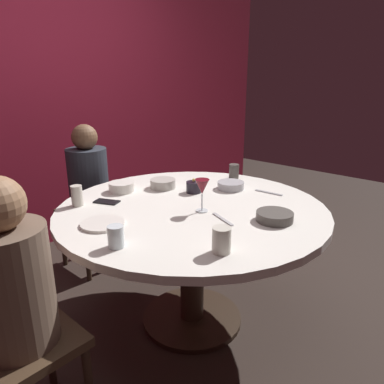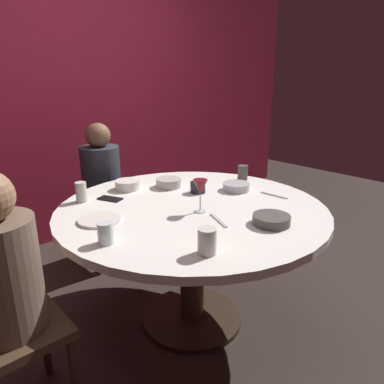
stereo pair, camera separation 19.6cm
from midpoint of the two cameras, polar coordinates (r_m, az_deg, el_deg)
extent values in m
plane|color=#2D231E|center=(2.35, 2.53, -19.59)|extent=(8.00, 8.00, 0.00)
cube|color=maroon|center=(3.31, -19.21, 14.74)|extent=(6.00, 0.10, 2.60)
cylinder|color=silver|center=(1.99, 2.82, -2.78)|extent=(1.48, 1.48, 0.04)
cylinder|color=#332319|center=(2.15, 2.66, -12.11)|extent=(0.14, 0.14, 0.71)
cylinder|color=#2D2116|center=(2.34, 2.54, -19.29)|extent=(0.60, 0.60, 0.03)
cube|color=#3F2D1E|center=(1.68, -23.73, -19.71)|extent=(0.40, 0.40, 0.04)
cylinder|color=brown|center=(1.54, -24.92, -12.19)|extent=(0.30, 0.30, 0.46)
cylinder|color=#332319|center=(1.75, -14.69, -26.98)|extent=(0.04, 0.04, 0.43)
cylinder|color=#332319|center=(1.99, -19.64, -21.08)|extent=(0.04, 0.04, 0.43)
cube|color=#3F2D1E|center=(2.87, -11.97, -2.47)|extent=(0.40, 0.40, 0.04)
cylinder|color=#2D333D|center=(2.79, -12.30, 2.37)|extent=(0.29, 0.29, 0.46)
sphere|color=brown|center=(2.73, -12.74, 8.73)|extent=(0.18, 0.18, 0.18)
cylinder|color=#332319|center=(3.02, -16.12, -6.51)|extent=(0.04, 0.04, 0.43)
cylinder|color=#332319|center=(2.75, -12.90, -8.82)|extent=(0.04, 0.04, 0.43)
cylinder|color=#332319|center=(3.17, -10.62, -4.93)|extent=(0.04, 0.04, 0.43)
cylinder|color=#332319|center=(2.91, -7.04, -6.93)|extent=(0.04, 0.04, 0.43)
cylinder|color=black|center=(2.20, 3.49, 0.72)|extent=(0.09, 0.09, 0.07)
sphere|color=#F9D159|center=(2.19, 3.51, 1.86)|extent=(0.02, 0.02, 0.02)
cylinder|color=silver|center=(1.90, 4.26, -3.08)|extent=(0.06, 0.06, 0.01)
cylinder|color=silver|center=(1.89, 4.30, -1.72)|extent=(0.01, 0.01, 0.09)
cone|color=maroon|center=(1.86, 4.36, 0.74)|extent=(0.08, 0.08, 0.08)
cylinder|color=silver|center=(1.81, -11.50, -4.40)|extent=(0.21, 0.21, 0.01)
cube|color=black|center=(2.12, -10.31, -1.11)|extent=(0.12, 0.16, 0.01)
cylinder|color=#B7B7BC|center=(2.28, 9.48, 0.81)|extent=(0.17, 0.17, 0.05)
cylinder|color=#B2ADA3|center=(2.31, -1.31, 1.43)|extent=(0.16, 0.16, 0.06)
cylinder|color=#4C4742|center=(1.80, 15.57, -4.33)|extent=(0.18, 0.18, 0.05)
cylinder|color=silver|center=(2.28, -7.81, 1.10)|extent=(0.16, 0.16, 0.06)
cylinder|color=beige|center=(1.46, 6.32, -7.84)|extent=(0.08, 0.08, 0.11)
cylinder|color=#4C4742|center=(2.51, 10.29, 3.03)|extent=(0.07, 0.07, 0.10)
cylinder|color=silver|center=(1.56, -10.08, -6.51)|extent=(0.07, 0.07, 0.10)
cylinder|color=beige|center=(2.10, -14.68, -0.05)|extent=(0.06, 0.06, 0.11)
cube|color=#B7B7BC|center=(2.23, 15.38, -0.53)|extent=(0.03, 0.18, 0.01)
cube|color=#B7B7BC|center=(1.79, 7.38, -4.54)|extent=(0.08, 0.17, 0.01)
camera|label=1|loc=(0.10, -87.14, 0.93)|focal=33.58mm
camera|label=2|loc=(0.10, 92.86, -0.93)|focal=33.58mm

